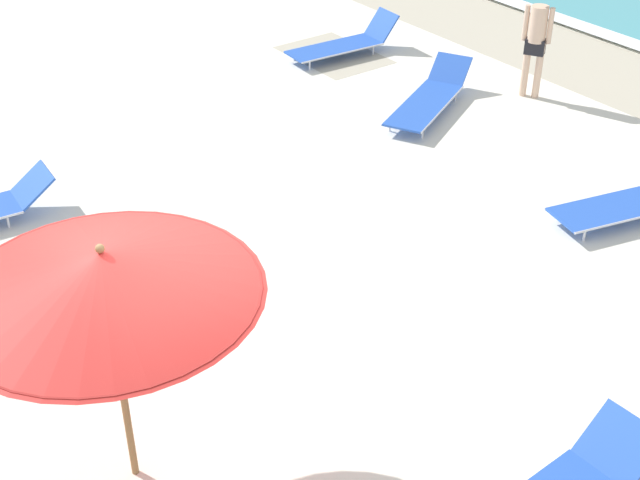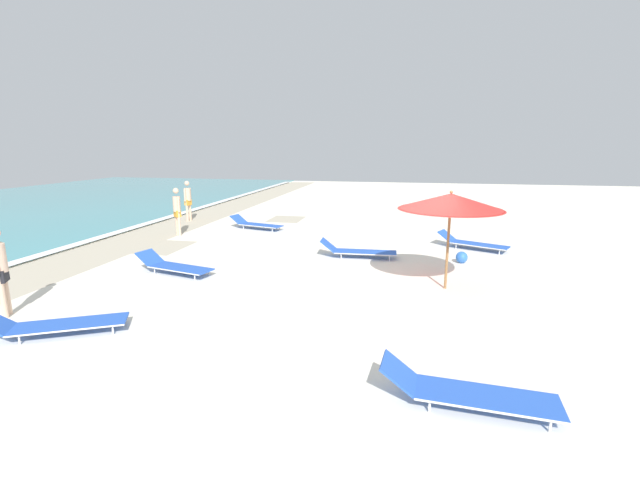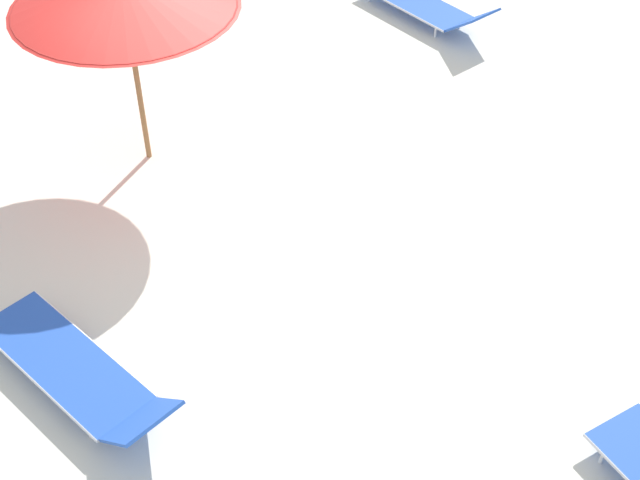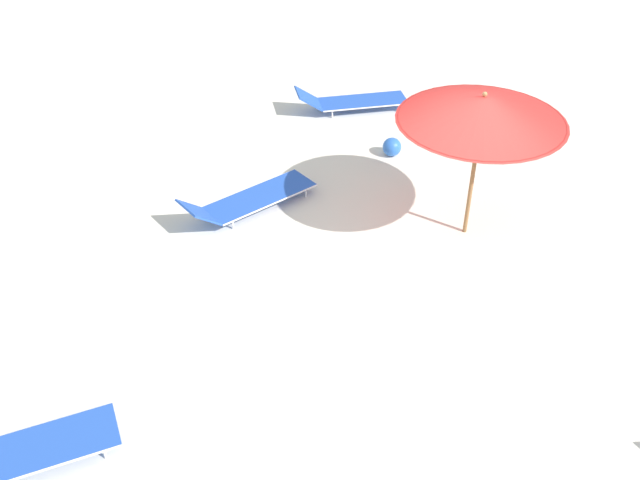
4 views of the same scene
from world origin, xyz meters
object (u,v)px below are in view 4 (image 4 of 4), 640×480
object	(u,v)px
sun_lounger_near_water_left	(9,455)
beach_ball	(392,147)
sun_lounger_mid_beach_pair_a	(351,101)
beach_umbrella	(483,109)
sun_lounger_mid_beach_solo	(249,199)

from	to	relation	value
sun_lounger_near_water_left	beach_ball	bearing A→B (deg)	-57.05
sun_lounger_near_water_left	sun_lounger_mid_beach_pair_a	bearing A→B (deg)	-47.30
beach_umbrella	sun_lounger_near_water_left	bearing A→B (deg)	91.42
sun_lounger_mid_beach_solo	beach_umbrella	bearing A→B (deg)	-138.50
beach_umbrella	beach_ball	distance (m)	3.11
sun_lounger_mid_beach_solo	sun_lounger_mid_beach_pair_a	size ratio (longest dim) A/B	1.02
beach_umbrella	sun_lounger_mid_beach_solo	size ratio (longest dim) A/B	1.03
sun_lounger_mid_beach_solo	sun_lounger_near_water_left	bearing A→B (deg)	117.51
sun_lounger_near_water_left	beach_ball	world-z (taller)	sun_lounger_near_water_left
sun_lounger_near_water_left	beach_umbrella	bearing A→B (deg)	-74.67
sun_lounger_near_water_left	sun_lounger_mid_beach_pair_a	distance (m)	9.12
beach_umbrella	sun_lounger_mid_beach_solo	xyz separation A→B (m)	(2.42, 2.33, -1.83)
sun_lounger_mid_beach_pair_a	beach_umbrella	bearing A→B (deg)	-170.13
sun_lounger_mid_beach_solo	beach_ball	world-z (taller)	sun_lounger_mid_beach_solo
sun_lounger_mid_beach_pair_a	sun_lounger_mid_beach_solo	bearing A→B (deg)	142.54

